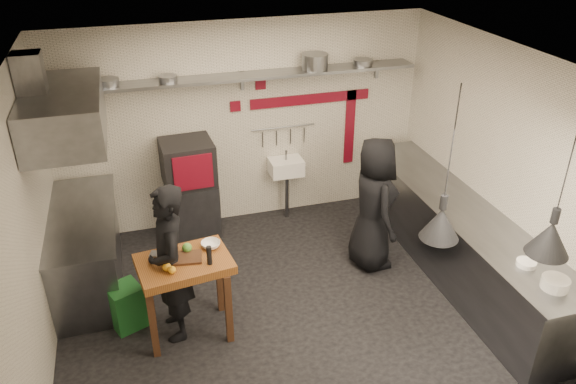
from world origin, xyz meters
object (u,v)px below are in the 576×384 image
object	(u,v)px
combi_oven	(188,163)
chef_left	(170,264)
chef_right	(374,204)
green_bin	(126,306)
oven_stand	(194,207)
prep_table	(188,297)

from	to	relation	value
combi_oven	chef_left	xyz separation A→B (m)	(-0.44, -1.88, -0.22)
chef_left	chef_right	bearing A→B (deg)	99.74
green_bin	chef_right	bearing A→B (deg)	6.52
oven_stand	combi_oven	bearing A→B (deg)	-136.12
combi_oven	prep_table	bearing A→B (deg)	-101.92
green_bin	chef_right	xyz separation A→B (m)	(3.00, 0.34, 0.60)
oven_stand	chef_right	world-z (taller)	chef_right
prep_table	chef_right	size ratio (longest dim) A/B	0.54
oven_stand	prep_table	distance (m)	2.00
oven_stand	combi_oven	distance (m)	0.69
green_bin	chef_left	size ratio (longest dim) A/B	0.29
prep_table	chef_left	xyz separation A→B (m)	(-0.14, 0.05, 0.41)
oven_stand	green_bin	world-z (taller)	oven_stand
green_bin	combi_oven	bearing A→B (deg)	60.08
combi_oven	chef_left	distance (m)	1.95
oven_stand	combi_oven	size ratio (longest dim) A/B	1.23
combi_oven	chef_right	xyz separation A→B (m)	(2.05, -1.30, -0.24)
combi_oven	chef_right	size ratio (longest dim) A/B	0.38
prep_table	chef_right	xyz separation A→B (m)	(2.36, 0.64, 0.39)
oven_stand	chef_left	distance (m)	2.04
oven_stand	prep_table	world-z (taller)	prep_table
oven_stand	green_bin	size ratio (longest dim) A/B	1.60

